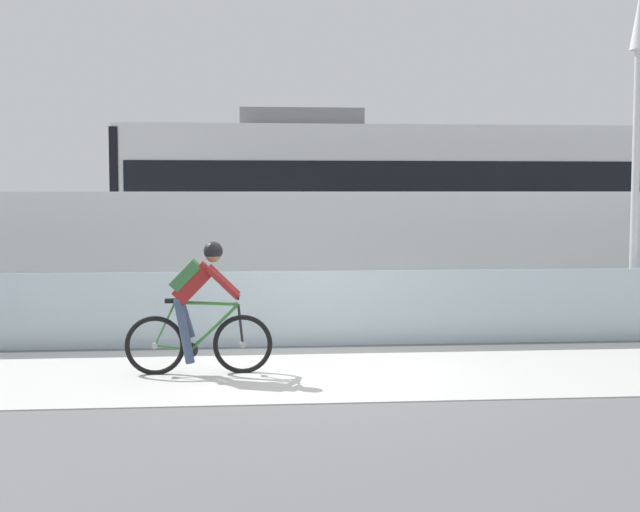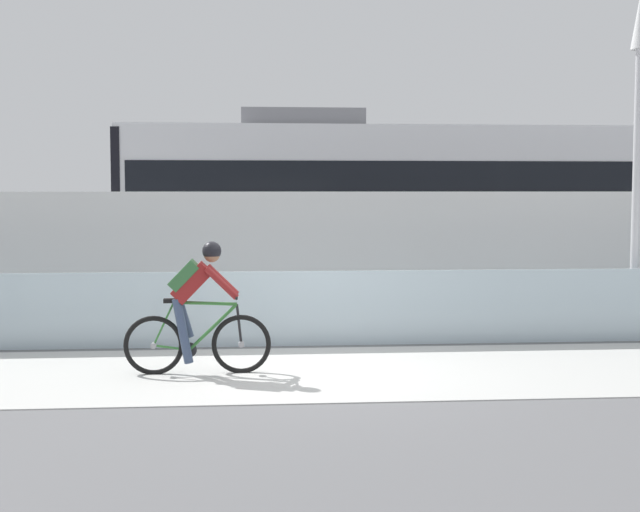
% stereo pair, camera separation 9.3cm
% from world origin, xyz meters
% --- Properties ---
extents(ground_plane, '(200.00, 200.00, 0.00)m').
position_xyz_m(ground_plane, '(0.00, 0.00, 0.00)').
color(ground_plane, slate).
extents(bike_path_deck, '(32.00, 3.20, 0.01)m').
position_xyz_m(bike_path_deck, '(0.00, 0.00, 0.01)').
color(bike_path_deck, silver).
rests_on(bike_path_deck, ground).
extents(glass_parapet, '(32.00, 0.05, 1.07)m').
position_xyz_m(glass_parapet, '(0.00, 1.85, 0.54)').
color(glass_parapet, silver).
rests_on(glass_parapet, ground).
extents(concrete_barrier_wall, '(32.00, 0.36, 2.20)m').
position_xyz_m(concrete_barrier_wall, '(0.00, 3.65, 1.10)').
color(concrete_barrier_wall, silver).
rests_on(concrete_barrier_wall, ground).
extents(tram_rail_near, '(32.00, 0.08, 0.01)m').
position_xyz_m(tram_rail_near, '(0.00, 6.13, 0.00)').
color(tram_rail_near, '#595654').
rests_on(tram_rail_near, ground).
extents(tram_rail_far, '(32.00, 0.08, 0.01)m').
position_xyz_m(tram_rail_far, '(0.00, 7.57, 0.00)').
color(tram_rail_far, '#595654').
rests_on(tram_rail_far, ground).
extents(tram, '(11.06, 2.54, 3.81)m').
position_xyz_m(tram, '(2.36, 6.85, 1.89)').
color(tram, silver).
rests_on(tram, ground).
extents(cyclist_on_bike, '(1.77, 0.58, 1.61)m').
position_xyz_m(cyclist_on_bike, '(-1.31, -0.00, 0.80)').
color(cyclist_on_bike, black).
rests_on(cyclist_on_bike, ground).
extents(lamp_post_antenna, '(0.28, 0.28, 5.20)m').
position_xyz_m(lamp_post_antenna, '(5.11, 2.15, 3.29)').
color(lamp_post_antenna, gray).
rests_on(lamp_post_antenna, ground).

